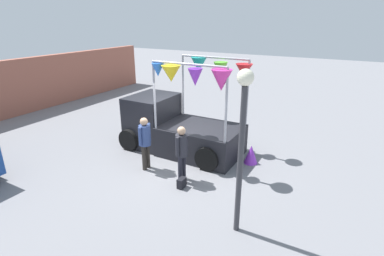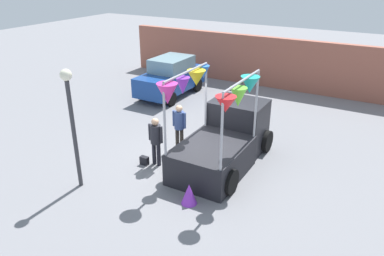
{
  "view_description": "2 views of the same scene",
  "coord_description": "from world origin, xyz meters",
  "views": [
    {
      "loc": [
        -7.43,
        -4.69,
        4.39
      ],
      "look_at": [
        0.06,
        -0.48,
        1.21
      ],
      "focal_mm": 28.0,
      "sensor_mm": 36.0,
      "label": 1
    },
    {
      "loc": [
        5.34,
        -9.49,
        6.03
      ],
      "look_at": [
        0.12,
        -0.34,
        1.39
      ],
      "focal_mm": 35.0,
      "sensor_mm": 36.0,
      "label": 2
    }
  ],
  "objects": [
    {
      "name": "folded_kite_bundle_violet",
      "position": [
        1.03,
        -2.09,
        0.3
      ],
      "size": [
        0.6,
        0.6,
        0.6
      ],
      "primitive_type": "cone",
      "rotation": [
        0.0,
        0.0,
        1.06
      ],
      "color": "purple",
      "rests_on": "ground"
    },
    {
      "name": "handbag",
      "position": [
        -1.33,
        -0.93,
        0.14
      ],
      "size": [
        0.28,
        0.16,
        0.28
      ],
      "primitive_type": "cube",
      "color": "black",
      "rests_on": "ground"
    },
    {
      "name": "ground_plane",
      "position": [
        0.0,
        0.0,
        0.0
      ],
      "size": [
        60.0,
        60.0,
        0.0
      ],
      "primitive_type": "plane",
      "color": "slate"
    },
    {
      "name": "street_lamp",
      "position": [
        -2.23,
        -2.88,
        2.34
      ],
      "size": [
        0.32,
        0.32,
        3.53
      ],
      "color": "#333338",
      "rests_on": "ground"
    },
    {
      "name": "brick_boundary_wall",
      "position": [
        0.0,
        9.3,
        1.3
      ],
      "size": [
        18.0,
        0.36,
        2.6
      ],
      "primitive_type": "cube",
      "color": "#9E5947",
      "rests_on": "ground"
    },
    {
      "name": "person_customer",
      "position": [
        -0.98,
        -0.73,
        0.98
      ],
      "size": [
        0.53,
        0.34,
        1.63
      ],
      "color": "black",
      "rests_on": "ground"
    },
    {
      "name": "person_vendor",
      "position": [
        -0.92,
        0.59,
        1.0
      ],
      "size": [
        0.53,
        0.34,
        1.65
      ],
      "color": "#2D2823",
      "rests_on": "ground"
    },
    {
      "name": "vendor_truck",
      "position": [
        0.84,
        0.59,
        0.92
      ],
      "size": [
        2.48,
        4.16,
        3.19
      ],
      "color": "black",
      "rests_on": "ground"
    }
  ]
}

